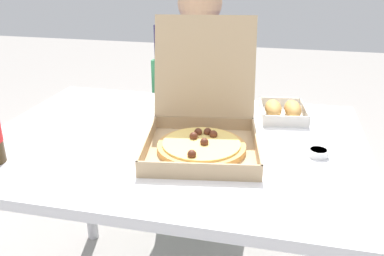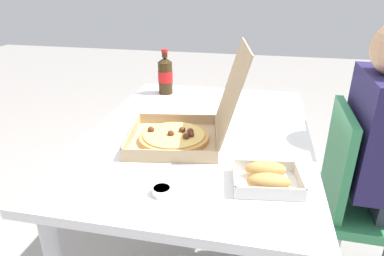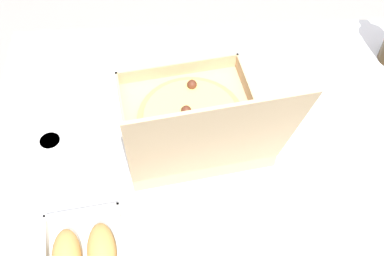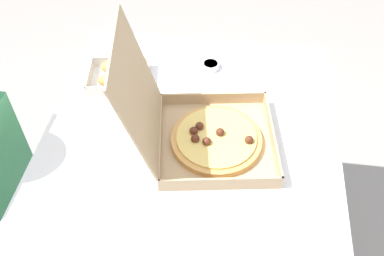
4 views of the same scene
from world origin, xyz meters
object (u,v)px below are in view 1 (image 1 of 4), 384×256
Objects in this scene: pizza_box_open at (202,130)px; paper_menu at (104,102)px; bread_side_box at (283,110)px; chair at (199,129)px; dipping_sauce_cup at (318,152)px; diner_person at (202,84)px.

paper_menu is (-0.45, 0.30, -0.05)m from pizza_box_open.
bread_side_box is at bearing 52.24° from pizza_box_open.
bread_side_box is at bearing 21.25° from paper_menu.
bread_side_box is (0.38, -0.40, 0.27)m from chair.
pizza_box_open reaches higher than dipping_sauce_cup.
pizza_box_open is 0.54m from paper_menu.
pizza_box_open is at bearing -178.35° from dipping_sauce_cup.
chair reaches higher than bread_side_box.
diner_person is at bearing 88.66° from chair.
pizza_box_open is at bearing -78.42° from diner_person.
chair is 0.21m from diner_person.
diner_person is 0.59m from bread_side_box.
bread_side_box is 0.67m from paper_menu.
paper_menu is (-0.67, 0.01, -0.02)m from bread_side_box.
bread_side_box is 0.30m from dipping_sauce_cup.
diner_person is 20.54× the size of dipping_sauce_cup.
diner_person is 5.51× the size of bread_side_box.
chair is 0.54m from paper_menu.
dipping_sauce_cup is (0.77, -0.29, 0.01)m from paper_menu.
chair is 14.82× the size of dipping_sauce_cup.
chair is 1.87× the size of pizza_box_open.
diner_person reaches higher than paper_menu.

